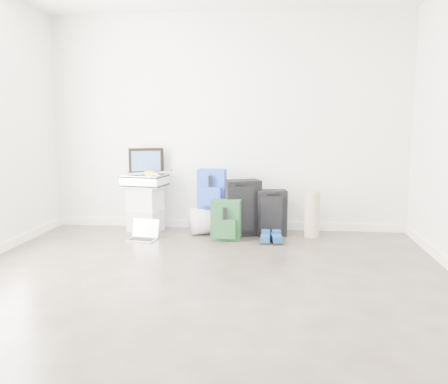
# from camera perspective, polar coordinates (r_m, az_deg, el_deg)

# --- Properties ---
(ground) EXTENTS (5.00, 5.00, 0.00)m
(ground) POSITION_cam_1_polar(r_m,az_deg,el_deg) (3.79, -3.65, -12.74)
(ground) COLOR #332B25
(ground) RESTS_ON ground
(room_envelope) EXTENTS (4.52, 5.02, 2.71)m
(room_envelope) POSITION_cam_1_polar(r_m,az_deg,el_deg) (3.57, -3.87, 14.09)
(room_envelope) COLOR silver
(room_envelope) RESTS_ON ground
(boxes_stack) EXTENTS (0.47, 0.42, 0.57)m
(boxes_stack) POSITION_cam_1_polar(r_m,az_deg,el_deg) (6.05, -9.44, -1.96)
(boxes_stack) COLOR silver
(boxes_stack) RESTS_ON ground
(briefcase) EXTENTS (0.56, 0.45, 0.14)m
(briefcase) POSITION_cam_1_polar(r_m,az_deg,el_deg) (5.99, -9.53, 1.38)
(briefcase) COLOR #B2B2B7
(briefcase) RESTS_ON boxes_stack
(painting) EXTENTS (0.42, 0.16, 0.33)m
(painting) POSITION_cam_1_polar(r_m,az_deg,el_deg) (6.06, -9.33, 3.70)
(painting) COLOR black
(painting) RESTS_ON briefcase
(drone) EXTENTS (0.49, 0.49, 0.05)m
(drone) POSITION_cam_1_polar(r_m,az_deg,el_deg) (5.94, -8.86, 2.28)
(drone) COLOR gold
(drone) RESTS_ON briefcase
(duffel_bag) EXTENTS (0.62, 0.52, 0.33)m
(duffel_bag) POSITION_cam_1_polar(r_m,az_deg,el_deg) (5.85, -1.42, -3.40)
(duffel_bag) COLOR gray
(duffel_bag) RESTS_ON ground
(blue_backpack) EXTENTS (0.34, 0.26, 0.47)m
(blue_backpack) POSITION_cam_1_polar(r_m,az_deg,el_deg) (5.75, -1.48, 0.35)
(blue_backpack) COLOR #1B37B1
(blue_backpack) RESTS_ON duffel_bag
(large_suitcase) EXTENTS (0.50, 0.42, 0.67)m
(large_suitcase) POSITION_cam_1_polar(r_m,az_deg,el_deg) (5.72, 2.11, -1.92)
(large_suitcase) COLOR black
(large_suitcase) RESTS_ON ground
(green_backpack) EXTENTS (0.34, 0.26, 0.47)m
(green_backpack) POSITION_cam_1_polar(r_m,az_deg,el_deg) (5.51, 0.24, -3.50)
(green_backpack) COLOR #143720
(green_backpack) RESTS_ON ground
(carry_on) EXTENTS (0.38, 0.28, 0.55)m
(carry_on) POSITION_cam_1_polar(r_m,az_deg,el_deg) (5.74, 5.74, -2.52)
(carry_on) COLOR black
(carry_on) RESTS_ON ground
(shoes) EXTENTS (0.25, 0.29, 0.09)m
(shoes) POSITION_cam_1_polar(r_m,az_deg,el_deg) (5.47, 5.67, -5.59)
(shoes) COLOR black
(shoes) RESTS_ON ground
(rolled_rug) EXTENTS (0.18, 0.18, 0.55)m
(rolled_rug) POSITION_cam_1_polar(r_m,az_deg,el_deg) (5.74, 10.55, -2.64)
(rolled_rug) COLOR gray
(rolled_rug) RESTS_ON ground
(laptop) EXTENTS (0.36, 0.28, 0.23)m
(laptop) POSITION_cam_1_polar(r_m,az_deg,el_deg) (5.64, -9.64, -5.10)
(laptop) COLOR #B7B7BC
(laptop) RESTS_ON ground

